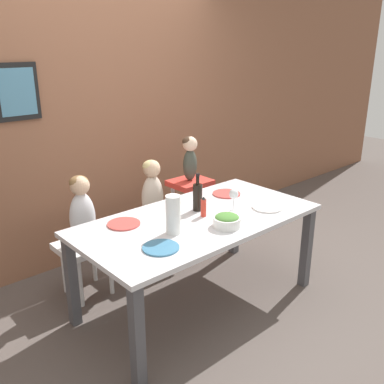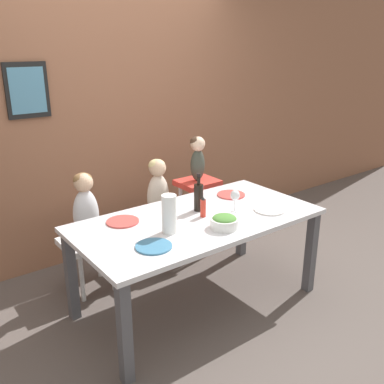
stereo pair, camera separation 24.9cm
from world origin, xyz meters
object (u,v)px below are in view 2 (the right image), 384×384
object	(u,v)px
wine_glass_near	(235,196)
dinner_plate_front_right	(269,210)
dinner_plate_back_left	(123,222)
paper_towel_roll	(169,214)
person_baby_right	(198,155)
dinner_plate_front_left	(154,246)
person_child_center	(158,188)
salad_bowl_large	(224,222)
chair_far_left	(89,247)
wine_bottle	(199,196)
chair_right_highchair	(197,197)
person_child_left	(85,205)
dinner_plate_back_right	(231,195)
chair_far_center	(159,227)

from	to	relation	value
wine_glass_near	dinner_plate_front_right	world-z (taller)	wine_glass_near
dinner_plate_back_left	wine_glass_near	bearing A→B (deg)	-22.30
paper_towel_roll	dinner_plate_back_left	bearing A→B (deg)	116.55
person_baby_right	dinner_plate_front_left	world-z (taller)	person_baby_right
person_child_center	salad_bowl_large	distance (m)	0.96
chair_far_left	wine_bottle	world-z (taller)	wine_bottle
chair_right_highchair	person_child_left	xyz separation A→B (m)	(-1.11, 0.00, 0.18)
chair_right_highchair	wine_glass_near	xyz separation A→B (m)	(-0.24, -0.77, 0.29)
person_child_left	dinner_plate_front_right	bearing A→B (deg)	-40.11
dinner_plate_front_left	dinner_plate_front_right	size ratio (longest dim) A/B	1.00
person_child_center	salad_bowl_large	xyz separation A→B (m)	(-0.07, -0.96, 0.03)
wine_bottle	salad_bowl_large	bearing A→B (deg)	-98.97
person_child_left	dinner_plate_back_right	bearing A→B (deg)	-24.16
dinner_plate_front_left	dinner_plate_front_right	world-z (taller)	same
dinner_plate_front_left	dinner_plate_back_right	distance (m)	1.12
person_child_left	dinner_plate_back_left	distance (m)	0.45
person_child_center	dinner_plate_front_right	size ratio (longest dim) A/B	2.36
wine_bottle	dinner_plate_back_right	xyz separation A→B (m)	(0.43, 0.10, -0.11)
dinner_plate_back_right	salad_bowl_large	bearing A→B (deg)	-135.98
chair_far_left	chair_right_highchair	world-z (taller)	chair_right_highchair
chair_far_center	person_child_center	xyz separation A→B (m)	(0.00, 0.00, 0.36)
person_child_center	wine_bottle	xyz separation A→B (m)	(-0.01, -0.59, 0.10)
chair_far_center	wine_glass_near	size ratio (longest dim) A/B	2.64
wine_bottle	salad_bowl_large	size ratio (longest dim) A/B	1.48
chair_far_center	paper_towel_roll	xyz separation A→B (m)	(-0.41, -0.79, 0.48)
person_baby_right	dinner_plate_front_left	bearing A→B (deg)	-139.06
chair_far_center	dinner_plate_back_right	distance (m)	0.73
dinner_plate_front_left	person_child_left	bearing A→B (deg)	93.52
chair_far_left	dinner_plate_back_right	xyz separation A→B (m)	(1.09, -0.49, 0.36)
chair_far_left	wine_glass_near	bearing A→B (deg)	-41.28
dinner_plate_back_left	chair_right_highchair	bearing A→B (deg)	23.55
paper_towel_roll	chair_right_highchair	bearing A→B (deg)	42.88
person_baby_right	paper_towel_roll	xyz separation A→B (m)	(-0.85, -0.79, -0.12)
chair_right_highchair	person_child_center	size ratio (longest dim) A/B	1.32
person_child_left	dinner_plate_front_left	size ratio (longest dim) A/B	2.36
chair_right_highchair	person_baby_right	distance (m)	0.41
dinner_plate_back_left	dinner_plate_front_right	xyz separation A→B (m)	(1.01, -0.48, 0.00)
salad_bowl_large	dinner_plate_back_right	distance (m)	0.67
paper_towel_roll	person_child_center	bearing A→B (deg)	62.40
person_child_center	wine_bottle	world-z (taller)	wine_bottle
wine_bottle	dinner_plate_back_right	world-z (taller)	wine_bottle
chair_far_left	wine_glass_near	size ratio (longest dim) A/B	2.64
chair_right_highchair	wine_bottle	bearing A→B (deg)	-127.13
person_baby_right	dinner_plate_front_right	xyz separation A→B (m)	(-0.02, -0.92, -0.24)
person_baby_right	wine_bottle	world-z (taller)	person_baby_right
chair_far_left	wine_bottle	xyz separation A→B (m)	(0.66, -0.59, 0.46)
wine_glass_near	salad_bowl_large	size ratio (longest dim) A/B	0.86
person_child_left	person_baby_right	size ratio (longest dim) A/B	1.34
person_child_left	salad_bowl_large	bearing A→B (deg)	-57.60
chair_right_highchair	dinner_plate_back_left	xyz separation A→B (m)	(-1.02, -0.44, 0.17)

